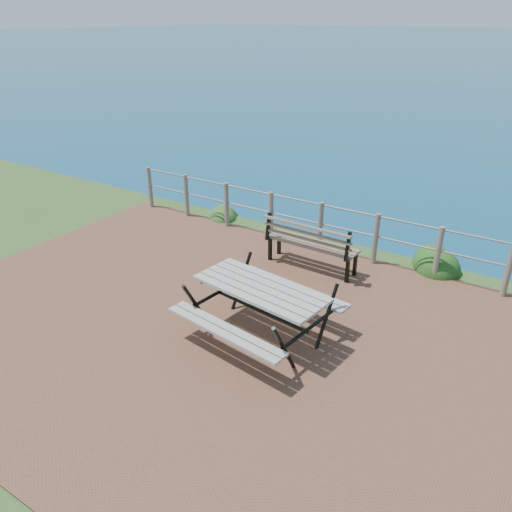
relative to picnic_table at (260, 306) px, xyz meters
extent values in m
cube|color=brown|center=(-0.61, -0.15, -0.53)|extent=(10.00, 7.00, 0.12)
cylinder|color=#6B5B4C|center=(-5.21, 3.20, -0.01)|extent=(0.10, 0.10, 1.00)
cylinder|color=#6B5B4C|center=(-4.06, 3.20, -0.01)|extent=(0.10, 0.10, 1.00)
cylinder|color=#6B5B4C|center=(-2.91, 3.20, -0.01)|extent=(0.10, 0.10, 1.00)
cylinder|color=#6B5B4C|center=(-1.76, 3.20, -0.01)|extent=(0.10, 0.10, 1.00)
cylinder|color=#6B5B4C|center=(-0.61, 3.20, -0.01)|extent=(0.10, 0.10, 1.00)
cylinder|color=#6B5B4C|center=(0.54, 3.20, -0.01)|extent=(0.10, 0.10, 1.00)
cylinder|color=#6B5B4C|center=(1.69, 3.20, -0.01)|extent=(0.10, 0.10, 1.00)
cylinder|color=#6B5B4C|center=(2.84, 3.20, -0.01)|extent=(0.10, 0.10, 1.00)
cylinder|color=slate|center=(-0.61, 3.20, 0.44)|extent=(9.40, 0.04, 0.04)
cylinder|color=slate|center=(-0.61, 3.20, 0.04)|extent=(9.40, 0.04, 0.04)
cube|color=gray|center=(0.00, 0.00, 0.30)|extent=(2.04, 1.05, 0.04)
cube|color=gray|center=(0.00, 0.00, -0.03)|extent=(1.97, 0.54, 0.04)
cube|color=gray|center=(0.00, 0.00, -0.03)|extent=(1.97, 0.54, 0.04)
cylinder|color=black|center=(0.00, 0.00, -0.08)|extent=(1.67, 0.27, 0.05)
cube|color=brown|center=(-0.39, 2.39, -0.02)|extent=(1.76, 0.48, 0.04)
cube|color=brown|center=(-0.39, 2.39, 0.28)|extent=(1.75, 0.18, 0.40)
cube|color=black|center=(-0.39, 2.39, -0.26)|extent=(0.06, 0.07, 0.48)
cube|color=black|center=(-0.39, 2.39, -0.26)|extent=(0.06, 0.07, 0.48)
cube|color=black|center=(-0.39, 2.39, -0.26)|extent=(0.06, 0.07, 0.48)
cube|color=black|center=(-0.39, 2.39, -0.26)|extent=(0.06, 0.07, 0.48)
ellipsoid|color=#29511E|center=(-3.26, 3.66, -0.53)|extent=(0.66, 0.66, 0.36)
ellipsoid|color=#143D13|center=(1.42, 3.80, -0.53)|extent=(0.84, 0.84, 0.61)
camera|label=1|loc=(3.27, -5.21, 3.79)|focal=35.00mm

